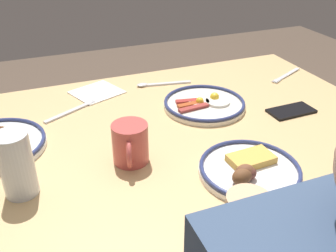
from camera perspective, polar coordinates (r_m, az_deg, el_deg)
The scene contains 10 objects.
dining_table at distance 1.13m, azimuth 0.47°, elevation -5.84°, with size 1.33×0.90×0.74m.
plate_near_main at distance 1.19m, azimuth 5.54°, elevation 3.40°, with size 0.26×0.26×0.04m.
plate_far_companion at distance 0.90m, azimuth 12.20°, elevation -6.49°, with size 0.24×0.24×0.05m.
coffee_mug at distance 0.92m, azimuth -5.75°, elevation -2.63°, with size 0.09×0.12×0.10m.
drinking_glass at distance 0.87m, azimuth -21.95°, elevation -5.89°, with size 0.07×0.07×0.15m.
cell_phone at distance 1.22m, azimuth 18.21°, elevation 2.19°, with size 0.14×0.07×0.01m, color black.
paper_napkin at distance 1.31m, azimuth -10.77°, elevation 5.06°, with size 0.15×0.14×0.00m, color white.
fork_near at distance 1.50m, azimuth 17.53°, elevation 7.35°, with size 0.18×0.10×0.01m.
fork_far at distance 1.20m, azimuth -14.52°, elevation 2.19°, with size 0.17×0.10×0.01m.
tea_spoon at distance 1.35m, azimuth -1.80°, elevation 6.38°, with size 0.19×0.05×0.01m.
Camera 1 is at (0.34, 0.85, 1.28)m, focal length 40.11 mm.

